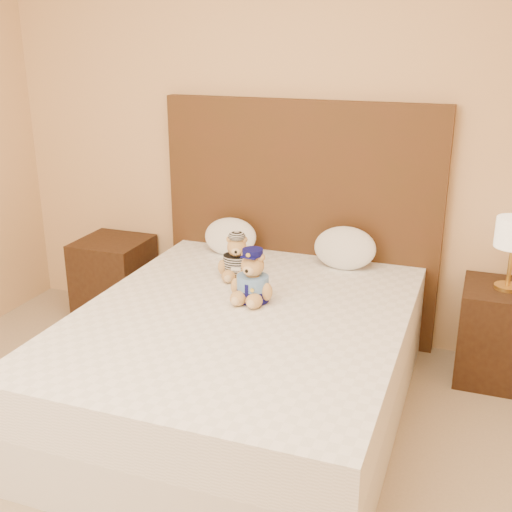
{
  "coord_description": "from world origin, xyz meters",
  "views": [
    {
      "loc": [
        1.07,
        -1.52,
        1.88
      ],
      "look_at": [
        -0.01,
        1.45,
        0.77
      ],
      "focal_mm": 45.0,
      "sensor_mm": 36.0,
      "label": 1
    }
  ],
  "objects": [
    {
      "name": "room_walls",
      "position": [
        0.0,
        0.46,
        1.81
      ],
      "size": [
        4.04,
        4.52,
        2.72
      ],
      "color": "#DCAE78",
      "rests_on": "ground"
    },
    {
      "name": "bed",
      "position": [
        0.0,
        1.2,
        0.28
      ],
      "size": [
        1.6,
        2.0,
        0.55
      ],
      "color": "white",
      "rests_on": "ground"
    },
    {
      "name": "headboard",
      "position": [
        0.0,
        2.21,
        0.75
      ],
      "size": [
        1.75,
        0.08,
        1.5
      ],
      "primitive_type": "cube",
      "color": "#492815",
      "rests_on": "ground"
    },
    {
      "name": "nightstand_left",
      "position": [
        -1.25,
        2.0,
        0.28
      ],
      "size": [
        0.45,
        0.45,
        0.55
      ],
      "primitive_type": "cube",
      "color": "#331F10",
      "rests_on": "ground"
    },
    {
      "name": "nightstand_right",
      "position": [
        1.25,
        2.0,
        0.28
      ],
      "size": [
        0.45,
        0.45,
        0.55
      ],
      "primitive_type": "cube",
      "color": "#331F10",
      "rests_on": "ground"
    },
    {
      "name": "teddy_police",
      "position": [
        0.0,
        1.36,
        0.69
      ],
      "size": [
        0.26,
        0.25,
        0.28
      ],
      "primitive_type": null,
      "rotation": [
        0.0,
        0.0,
        -0.08
      ],
      "color": "#A97C41",
      "rests_on": "bed"
    },
    {
      "name": "teddy_prisoner",
      "position": [
        -0.2,
        1.65,
        0.68
      ],
      "size": [
        0.28,
        0.27,
        0.25
      ],
      "primitive_type": null,
      "rotation": [
        0.0,
        0.0,
        0.28
      ],
      "color": "#A97C41",
      "rests_on": "bed"
    },
    {
      "name": "pillow_left",
      "position": [
        -0.4,
        2.03,
        0.67
      ],
      "size": [
        0.34,
        0.22,
        0.24
      ],
      "primitive_type": "ellipsoid",
      "color": "white",
      "rests_on": "bed"
    },
    {
      "name": "pillow_right",
      "position": [
        0.34,
        2.03,
        0.68
      ],
      "size": [
        0.37,
        0.24,
        0.26
      ],
      "primitive_type": "ellipsoid",
      "color": "white",
      "rests_on": "bed"
    }
  ]
}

